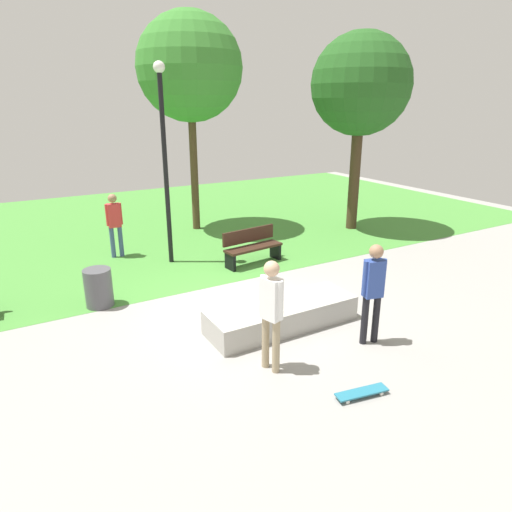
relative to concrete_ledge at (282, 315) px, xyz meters
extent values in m
plane|color=gray|center=(-0.27, 1.12, -0.23)|extent=(28.00, 28.00, 0.00)
cube|color=#478C38|center=(-0.27, 8.76, -0.23)|extent=(26.60, 12.73, 0.01)
cube|color=#A8A59E|center=(0.00, 0.00, 0.00)|extent=(2.89, 0.95, 0.46)
cube|color=olive|center=(-0.36, -0.10, 0.39)|extent=(0.22, 0.29, 0.32)
cylinder|color=black|center=(1.10, -1.31, 0.21)|extent=(0.12, 0.12, 0.88)
cylinder|color=black|center=(0.88, -1.26, 0.21)|extent=(0.12, 0.12, 0.88)
cube|color=#2D4799|center=(0.99, -1.28, 0.98)|extent=(0.36, 0.27, 0.66)
cylinder|color=#2D4799|center=(1.16, -1.32, 1.01)|extent=(0.09, 0.09, 0.61)
cylinder|color=#2D4799|center=(0.83, -1.24, 1.01)|extent=(0.09, 0.09, 0.61)
sphere|color=#9E7556|center=(0.99, -1.28, 1.46)|extent=(0.24, 0.24, 0.24)
cylinder|color=tan|center=(-0.92, -1.24, 0.21)|extent=(0.12, 0.12, 0.89)
cylinder|color=tan|center=(-0.99, -1.03, 0.21)|extent=(0.12, 0.12, 0.89)
cube|color=white|center=(-0.96, -1.14, 0.99)|extent=(0.28, 0.36, 0.67)
cylinder|color=white|center=(-0.91, -1.30, 1.02)|extent=(0.09, 0.09, 0.61)
cylinder|color=white|center=(-1.00, -0.97, 1.02)|extent=(0.09, 0.09, 0.61)
sphere|color=tan|center=(-0.96, -1.14, 1.47)|extent=(0.24, 0.24, 0.24)
cube|color=teal|center=(-0.19, -2.40, -0.16)|extent=(0.82, 0.33, 0.02)
cylinder|color=silver|center=(-0.48, -2.43, -0.20)|extent=(0.06, 0.04, 0.06)
cylinder|color=silver|center=(-0.45, -2.27, -0.20)|extent=(0.06, 0.04, 0.06)
cylinder|color=silver|center=(0.07, -2.52, -0.20)|extent=(0.06, 0.04, 0.06)
cylinder|color=silver|center=(0.10, -2.37, -0.20)|extent=(0.06, 0.04, 0.06)
cube|color=#331E14|center=(1.26, 3.28, 0.22)|extent=(1.64, 0.64, 0.06)
cube|color=#331E14|center=(1.23, 3.50, 0.50)|extent=(1.59, 0.26, 0.36)
cube|color=black|center=(1.99, 3.37, 0.00)|extent=(0.13, 0.40, 0.45)
cube|color=black|center=(0.53, 3.19, 0.00)|extent=(0.13, 0.40, 0.45)
cylinder|color=#4C3823|center=(1.34, 7.29, 1.80)|extent=(0.24, 0.24, 4.05)
sphere|color=#387F2D|center=(1.34, 7.29, 4.78)|extent=(3.20, 3.20, 3.20)
cylinder|color=#42301E|center=(5.87, 4.75, 1.58)|extent=(0.34, 0.34, 3.62)
sphere|color=#23561E|center=(5.87, 4.75, 4.31)|extent=(3.08, 3.08, 3.08)
cylinder|color=black|center=(-0.56, 4.52, 2.11)|extent=(0.12, 0.12, 4.68)
sphere|color=silver|center=(-0.56, 4.52, 4.57)|extent=(0.28, 0.28, 0.28)
cylinder|color=#4C4C51|center=(-2.79, 2.65, 0.17)|extent=(0.56, 0.56, 0.80)
cylinder|color=#3F5184|center=(-1.57, 5.64, 0.19)|extent=(0.12, 0.12, 0.85)
cylinder|color=#3F5184|center=(-1.79, 5.65, 0.19)|extent=(0.12, 0.12, 0.85)
cube|color=red|center=(-1.68, 5.65, 0.93)|extent=(0.33, 0.21, 0.64)
cylinder|color=red|center=(-1.51, 5.64, 0.96)|extent=(0.09, 0.09, 0.58)
cylinder|color=red|center=(-1.85, 5.66, 0.96)|extent=(0.09, 0.09, 0.58)
sphere|color=#9E7556|center=(-1.68, 5.65, 1.40)|extent=(0.23, 0.23, 0.23)
cube|color=maroon|center=(-1.68, 5.81, 0.97)|extent=(0.27, 0.17, 0.36)
camera|label=1|loc=(-4.27, -6.42, 3.80)|focal=31.74mm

